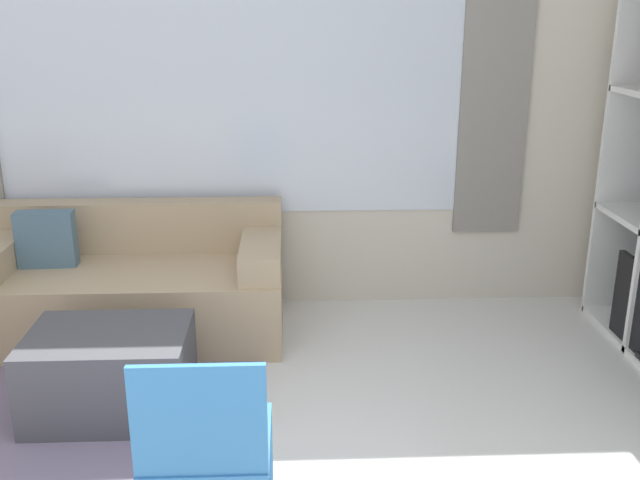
% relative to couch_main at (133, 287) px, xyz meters
% --- Properties ---
extents(wall_back, '(6.72, 0.11, 2.70)m').
position_rel_couch_main_xyz_m(wall_back, '(0.60, 0.47, 1.06)').
color(wall_back, beige).
rests_on(wall_back, ground_plane).
extents(couch_main, '(1.82, 0.84, 0.78)m').
position_rel_couch_main_xyz_m(couch_main, '(0.00, 0.00, 0.00)').
color(couch_main, tan).
rests_on(couch_main, ground_plane).
extents(ottoman, '(0.78, 0.57, 0.43)m').
position_rel_couch_main_xyz_m(ottoman, '(0.08, -0.95, -0.08)').
color(ottoman, '#47474C').
rests_on(ottoman, ground_plane).
extents(folding_chair, '(0.44, 0.46, 0.86)m').
position_rel_couch_main_xyz_m(folding_chair, '(0.68, -2.00, 0.22)').
color(folding_chair, '#3375B7').
rests_on(folding_chair, ground_plane).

